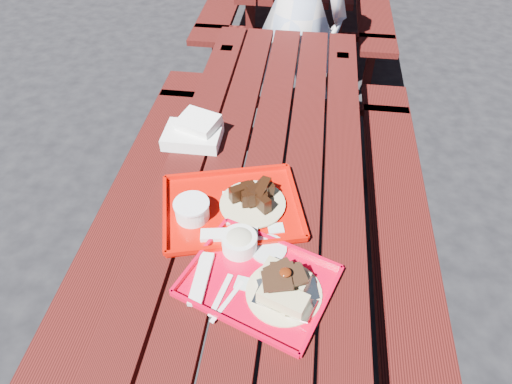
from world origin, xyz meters
The scene contains 6 objects.
ground centered at (0.00, 0.00, 0.00)m, with size 60.00×60.00×0.00m, color black.
picnic_table_near centered at (0.00, 0.00, 0.56)m, with size 1.41×2.40×0.75m.
near_tray centered at (0.05, -0.44, 0.78)m, with size 0.49×0.44×0.13m.
far_tray centered at (-0.08, -0.19, 0.77)m, with size 0.53×0.46×0.08m.
white_cloth centered at (-0.29, 0.18, 0.79)m, with size 0.22×0.19×0.09m.
person centered at (0.04, 1.36, 0.79)m, with size 0.58×0.38×1.58m, color #A5BBE0.
Camera 1 is at (0.14, -1.22, 1.88)m, focal length 32.00 mm.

